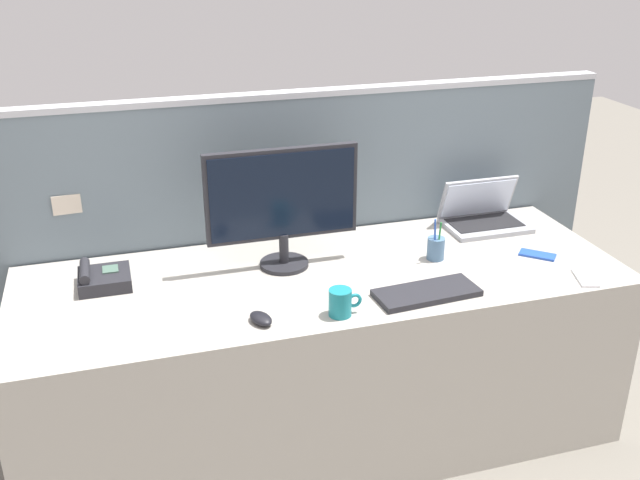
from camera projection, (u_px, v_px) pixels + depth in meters
ground_plane at (323, 431)px, 3.00m from camera, size 10.00×10.00×0.00m
desk at (324, 357)px, 2.86m from camera, size 2.27×0.80×0.72m
cubicle_divider at (294, 243)px, 3.12m from camera, size 2.75×0.08×1.32m
desktop_monitor at (282, 200)px, 2.69m from camera, size 0.57×0.19×0.46m
laptop at (482, 215)px, 3.13m from camera, size 0.34×0.24×0.20m
desk_phone at (103, 278)px, 2.62m from camera, size 0.18×0.18×0.09m
keyboard_main at (427, 293)px, 2.56m from camera, size 0.38×0.18×0.02m
computer_mouse_right_hand at (261, 318)px, 2.38m from camera, size 0.09×0.11×0.03m
pen_cup at (436, 248)px, 2.82m from camera, size 0.07×0.07×0.18m
cell_phone_blue_case at (537, 255)px, 2.86m from camera, size 0.14×0.14×0.01m
cell_phone_white_slab at (585, 278)px, 2.68m from camera, size 0.11×0.16×0.01m
coffee_mug at (341, 302)px, 2.42m from camera, size 0.12×0.08×0.09m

